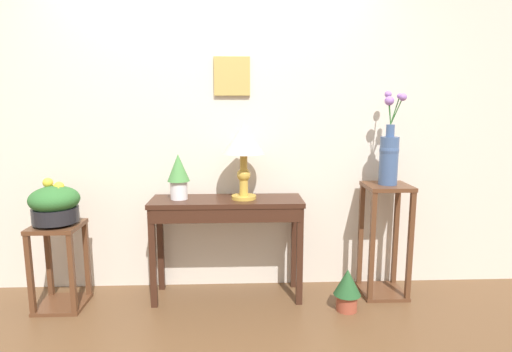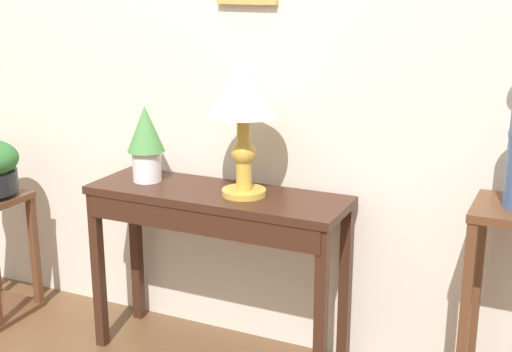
% 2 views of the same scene
% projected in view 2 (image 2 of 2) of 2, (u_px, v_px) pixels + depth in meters
% --- Properties ---
extents(back_wall_with_art, '(9.00, 0.13, 2.80)m').
position_uv_depth(back_wall_with_art, '(221.00, 34.00, 3.06)').
color(back_wall_with_art, beige).
rests_on(back_wall_with_art, ground).
extents(console_table, '(1.12, 0.36, 0.77)m').
position_uv_depth(console_table, '(215.00, 221.00, 2.97)').
color(console_table, '#381E14').
rests_on(console_table, ground).
extents(table_lamp, '(0.31, 0.31, 0.55)m').
position_uv_depth(table_lamp, '(243.00, 98.00, 2.79)').
color(table_lamp, gold).
rests_on(table_lamp, console_table).
extents(potted_plant_on_console, '(0.16, 0.16, 0.34)m').
position_uv_depth(potted_plant_on_console, '(146.00, 139.00, 3.05)').
color(potted_plant_on_console, silver).
rests_on(potted_plant_on_console, console_table).
extents(pedestal_stand_right, '(0.33, 0.33, 0.87)m').
position_uv_depth(pedestal_stand_right, '(510.00, 321.00, 2.55)').
color(pedestal_stand_right, '#56331E').
rests_on(pedestal_stand_right, ground).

